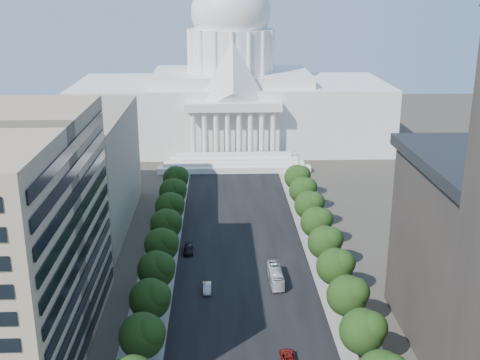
{
  "coord_description": "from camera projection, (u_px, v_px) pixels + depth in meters",
  "views": [
    {
      "loc": [
        -5.25,
        -49.5,
        59.94
      ],
      "look_at": [
        -0.31,
        84.0,
        17.09
      ],
      "focal_mm": 45.0,
      "sensor_mm": 36.0,
      "label": 1
    }
  ],
  "objects": [
    {
      "name": "tree_r_d",
      "position": [
        349.0,
        295.0,
        109.76
      ],
      "size": [
        7.79,
        7.6,
        9.97
      ],
      "color": "#33261C",
      "rests_on": "ground"
    },
    {
      "name": "tree_r_c",
      "position": [
        365.0,
        330.0,
        98.34
      ],
      "size": [
        7.79,
        7.6,
        9.97
      ],
      "color": "#33261C",
      "rests_on": "ground"
    },
    {
      "name": "tree_l_j",
      "position": [
        177.0,
        178.0,
        177.0
      ],
      "size": [
        7.79,
        7.6,
        9.97
      ],
      "color": "#33261C",
      "rests_on": "ground"
    },
    {
      "name": "streetlight_c",
      "position": [
        344.0,
        268.0,
        121.61
      ],
      "size": [
        2.61,
        0.44,
        9.0
      ],
      "color": "gray",
      "rests_on": "ground"
    },
    {
      "name": "tree_l_i",
      "position": [
        174.0,
        191.0,
        165.58
      ],
      "size": [
        7.79,
        7.6,
        9.97
      ],
      "color": "#33261C",
      "rests_on": "ground"
    },
    {
      "name": "tree_r_f",
      "position": [
        326.0,
        242.0,
        132.59
      ],
      "size": [
        7.79,
        7.6,
        9.97
      ],
      "color": "#33261C",
      "rests_on": "ground"
    },
    {
      "name": "tree_r_g",
      "position": [
        318.0,
        222.0,
        144.01
      ],
      "size": [
        7.79,
        7.6,
        9.97
      ],
      "color": "#33261C",
      "rests_on": "ground"
    },
    {
      "name": "tree_r_h",
      "position": [
        310.0,
        204.0,
        155.43
      ],
      "size": [
        7.79,
        7.6,
        9.97
      ],
      "color": "#33261C",
      "rests_on": "ground"
    },
    {
      "name": "tree_r_e",
      "position": [
        337.0,
        266.0,
        121.18
      ],
      "size": [
        7.79,
        7.6,
        9.97
      ],
      "color": "#33261C",
      "rests_on": "ground"
    },
    {
      "name": "tree_l_f",
      "position": [
        163.0,
        244.0,
        131.33
      ],
      "size": [
        7.79,
        7.6,
        9.97
      ],
      "color": "#33261C",
      "rests_on": "ground"
    },
    {
      "name": "tree_l_d",
      "position": [
        152.0,
        298.0,
        108.49
      ],
      "size": [
        7.79,
        7.6,
        9.97
      ],
      "color": "#33261C",
      "rests_on": "ground"
    },
    {
      "name": "sidewalk_right",
      "position": [
        315.0,
        236.0,
        151.9
      ],
      "size": [
        8.0,
        260.0,
        0.02
      ],
      "primitive_type": "cube",
      "color": "gray",
      "rests_on": "ground"
    },
    {
      "name": "car_dark_b",
      "position": [
        188.0,
        250.0,
        142.18
      ],
      "size": [
        2.34,
        5.63,
        1.63
      ],
      "primitive_type": "imported",
      "rotation": [
        0.0,
        0.0,
        0.01
      ],
      "color": "black",
      "rests_on": "ground"
    },
    {
      "name": "tree_l_e",
      "position": [
        158.0,
        269.0,
        119.91
      ],
      "size": [
        7.79,
        7.6,
        9.97
      ],
      "color": "#33261C",
      "rests_on": "ground"
    },
    {
      "name": "tree_r_j",
      "position": [
        298.0,
        177.0,
        178.27
      ],
      "size": [
        7.79,
        7.6,
        9.97
      ],
      "color": "#33261C",
      "rests_on": "ground"
    },
    {
      "name": "city_bus",
      "position": [
        276.0,
        276.0,
        127.86
      ],
      "size": [
        2.83,
        10.87,
        3.01
      ],
      "primitive_type": "imported",
      "rotation": [
        0.0,
        0.0,
        0.03
      ],
      "color": "silver",
      "rests_on": "ground"
    },
    {
      "name": "streetlight_f",
      "position": [
        297.0,
        164.0,
        192.97
      ],
      "size": [
        2.61,
        0.44,
        9.0
      ],
      "color": "gray",
      "rests_on": "ground"
    },
    {
      "name": "streetlight_e",
      "position": [
        308.0,
        189.0,
        169.19
      ],
      "size": [
        2.61,
        0.44,
        9.0
      ],
      "color": "gray",
      "rests_on": "ground"
    },
    {
      "name": "tree_l_h",
      "position": [
        171.0,
        206.0,
        154.16
      ],
      "size": [
        7.79,
        7.6,
        9.97
      ],
      "color": "#33261C",
      "rests_on": "ground"
    },
    {
      "name": "office_block_left_far",
      "position": [
        53.0,
        171.0,
        154.48
      ],
      "size": [
        38.0,
        52.0,
        30.0
      ],
      "primitive_type": "cube",
      "color": "gray",
      "rests_on": "ground"
    },
    {
      "name": "tree_r_i",
      "position": [
        304.0,
        190.0,
        166.85
      ],
      "size": [
        7.79,
        7.6,
        9.97
      ],
      "color": "#33261C",
      "rests_on": "ground"
    },
    {
      "name": "road_asphalt",
      "position": [
        240.0,
        237.0,
        151.23
      ],
      "size": [
        30.0,
        260.0,
        0.01
      ],
      "primitive_type": "cube",
      "color": "black",
      "rests_on": "ground"
    },
    {
      "name": "capitol",
      "position": [
        231.0,
        94.0,
        235.42
      ],
      "size": [
        120.0,
        56.0,
        73.0
      ],
      "color": "white",
      "rests_on": "ground"
    },
    {
      "name": "streetlight_b",
      "position": [
        375.0,
        336.0,
        97.82
      ],
      "size": [
        2.61,
        0.44,
        9.0
      ],
      "color": "gray",
      "rests_on": "ground"
    },
    {
      "name": "tree_l_g",
      "position": [
        167.0,
        224.0,
        142.75
      ],
      "size": [
        7.79,
        7.6,
        9.97
      ],
      "color": "#33261C",
      "rests_on": "ground"
    },
    {
      "name": "sidewalk_left",
      "position": [
        165.0,
        238.0,
        150.56
      ],
      "size": [
        8.0,
        260.0,
        0.02
      ],
      "primitive_type": "cube",
      "color": "gray",
      "rests_on": "ground"
    },
    {
      "name": "streetlight_d",
      "position": [
        323.0,
        222.0,
        145.4
      ],
      "size": [
        2.61,
        0.44,
        9.0
      ],
      "color": "gray",
      "rests_on": "ground"
    },
    {
      "name": "car_silver",
      "position": [
        207.0,
        288.0,
        123.91
      ],
      "size": [
        1.73,
        4.81,
        1.58
      ],
      "primitive_type": "imported",
      "rotation": [
        0.0,
        0.0,
        0.01
      ],
      "color": "#9A9CA1",
      "rests_on": "ground"
    },
    {
      "name": "tree_l_c",
      "position": [
        144.0,
        335.0,
        97.07
      ],
      "size": [
        7.79,
        7.6,
        9.97
      ],
      "color": "#33261C",
      "rests_on": "ground"
    },
    {
      "name": "car_red",
      "position": [
        288.0,
        357.0,
        100.98
      ],
      "size": [
        2.51,
        5.3,
        1.46
      ],
      "primitive_type": "imported",
      "rotation": [
        0.0,
        0.0,
        3.16
      ],
      "color": "maroon",
      "rests_on": "ground"
    }
  ]
}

